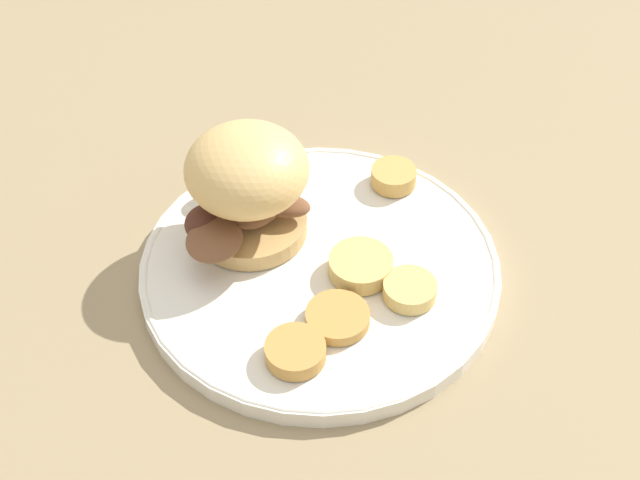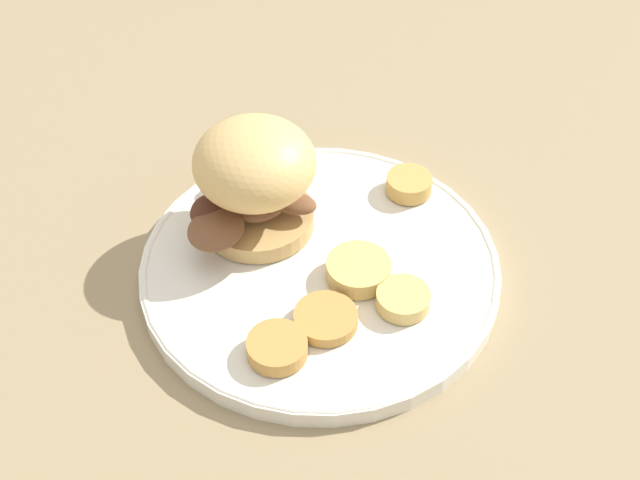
{
  "view_description": "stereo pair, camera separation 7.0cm",
  "coord_description": "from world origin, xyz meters",
  "views": [
    {
      "loc": [
        -0.1,
        -0.48,
        0.54
      ],
      "look_at": [
        0.0,
        0.0,
        0.04
      ],
      "focal_mm": 50.0,
      "sensor_mm": 36.0,
      "label": 1
    },
    {
      "loc": [
        -0.03,
        -0.49,
        0.54
      ],
      "look_at": [
        0.0,
        0.0,
        0.04
      ],
      "focal_mm": 50.0,
      "sensor_mm": 36.0,
      "label": 2
    }
  ],
  "objects": [
    {
      "name": "potato_round_0",
      "position": [
        -0.0,
        -0.06,
        0.02
      ],
      "size": [
        0.05,
        0.05,
        0.01
      ],
      "primitive_type": "cylinder",
      "color": "#BC8942",
      "rests_on": "dinner_plate"
    },
    {
      "name": "ground_plane",
      "position": [
        0.0,
        0.0,
        0.0
      ],
      "size": [
        4.0,
        4.0,
        0.0
      ],
      "primitive_type": "plane",
      "color": "#937F5B"
    },
    {
      "name": "dinner_plate",
      "position": [
        0.0,
        0.0,
        0.01
      ],
      "size": [
        0.29,
        0.29,
        0.02
      ],
      "color": "white",
      "rests_on": "ground_plane"
    },
    {
      "name": "sandwich",
      "position": [
        -0.05,
        0.05,
        0.07
      ],
      "size": [
        0.12,
        0.13,
        0.1
      ],
      "color": "tan",
      "rests_on": "dinner_plate"
    },
    {
      "name": "potato_round_1",
      "position": [
        0.06,
        -0.05,
        0.02
      ],
      "size": [
        0.04,
        0.04,
        0.01
      ],
      "primitive_type": "cylinder",
      "color": "#DBB766",
      "rests_on": "dinner_plate"
    },
    {
      "name": "potato_round_3",
      "position": [
        -0.04,
        -0.09,
        0.02
      ],
      "size": [
        0.05,
        0.05,
        0.01
      ],
      "primitive_type": "cylinder",
      "color": "#BC8942",
      "rests_on": "dinner_plate"
    },
    {
      "name": "potato_round_2",
      "position": [
        0.03,
        -0.02,
        0.02
      ],
      "size": [
        0.05,
        0.05,
        0.02
      ],
      "primitive_type": "cylinder",
      "color": "#DBB766",
      "rests_on": "dinner_plate"
    },
    {
      "name": "potato_round_4",
      "position": [
        0.08,
        0.08,
        0.02
      ],
      "size": [
        0.04,
        0.04,
        0.02
      ],
      "primitive_type": "cylinder",
      "color": "tan",
      "rests_on": "dinner_plate"
    }
  ]
}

